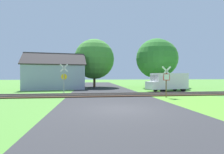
% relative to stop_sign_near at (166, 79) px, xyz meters
% --- Properties ---
extents(ground_plane, '(160.00, 160.00, 0.00)m').
position_rel_stop_sign_near_xyz_m(ground_plane, '(-4.94, -4.82, -1.62)').
color(ground_plane, '#4C8433').
extents(road_asphalt, '(7.74, 80.00, 0.01)m').
position_rel_stop_sign_near_xyz_m(road_asphalt, '(-4.94, -2.82, -1.62)').
color(road_asphalt, '#2D2D30').
rests_on(road_asphalt, ground).
extents(rail_track, '(60.00, 2.60, 0.22)m').
position_rel_stop_sign_near_xyz_m(rail_track, '(-4.94, 2.15, -1.56)').
color(rail_track, '#422D1E').
rests_on(rail_track, ground).
extents(stop_sign_near, '(0.88, 0.16, 2.78)m').
position_rel_stop_sign_near_xyz_m(stop_sign_near, '(0.00, 0.00, 0.00)').
color(stop_sign_near, brown).
rests_on(stop_sign_near, ground).
extents(crossing_sign_far, '(0.88, 0.15, 3.21)m').
position_rel_stop_sign_near_xyz_m(crossing_sign_far, '(-9.46, 4.55, 0.23)').
color(crossing_sign_far, '#9E9EA5').
rests_on(crossing_sign_far, ground).
extents(house, '(9.21, 6.57, 5.28)m').
position_rel_stop_sign_near_xyz_m(house, '(-11.77, 11.74, 0.29)').
color(house, '#99A3B7').
rests_on(house, ground).
extents(tree_center, '(6.72, 6.72, 8.11)m').
position_rel_stop_sign_near_xyz_m(tree_center, '(-5.96, 15.04, 3.13)').
color(tree_center, '#513823').
rests_on(tree_center, ground).
extents(tree_far, '(6.58, 6.58, 8.28)m').
position_rel_stop_sign_near_xyz_m(tree_far, '(5.31, 14.76, 3.36)').
color(tree_far, '#513823').
rests_on(tree_far, ground).
extents(tree_right, '(6.26, 6.26, 7.79)m').
position_rel_stop_sign_near_xyz_m(tree_right, '(3.70, 11.85, 3.03)').
color(tree_right, '#513823').
rests_on(tree_right, ground).
extents(mail_truck, '(5.16, 2.73, 2.24)m').
position_rel_stop_sign_near_xyz_m(mail_truck, '(2.75, 5.61, -0.38)').
color(mail_truck, white).
rests_on(mail_truck, ground).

